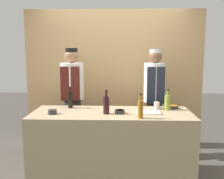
% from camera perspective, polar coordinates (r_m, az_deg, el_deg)
% --- Properties ---
extents(ground_plane, '(14.00, 14.00, 0.00)m').
position_cam_1_polar(ground_plane, '(3.79, -0.08, -18.24)').
color(ground_plane, '#4C4742').
extents(cabinet_wall, '(3.09, 0.18, 2.40)m').
position_cam_1_polar(cabinet_wall, '(4.68, 0.43, 2.34)').
color(cabinet_wall, tan).
rests_on(cabinet_wall, ground_plane).
extents(counter, '(2.11, 0.79, 0.90)m').
position_cam_1_polar(counter, '(3.61, -0.08, -11.89)').
color(counter, tan).
rests_on(counter, ground_plane).
extents(sauce_bowl_green, '(0.11, 0.11, 0.06)m').
position_cam_1_polar(sauce_bowl_green, '(3.46, -12.86, -4.70)').
color(sauce_bowl_green, '#2D2D2D').
rests_on(sauce_bowl_green, counter).
extents(sauce_bowl_orange, '(0.13, 0.13, 0.04)m').
position_cam_1_polar(sauce_bowl_orange, '(3.79, 13.27, -3.68)').
color(sauce_bowl_orange, '#2D2D2D').
rests_on(sauce_bowl_orange, counter).
extents(sauce_bowl_red, '(0.13, 0.13, 0.05)m').
position_cam_1_polar(sauce_bowl_red, '(3.41, 1.71, -4.80)').
color(sauce_bowl_red, '#2D2D2D').
rests_on(sauce_bowl_red, counter).
extents(cutting_board, '(0.30, 0.20, 0.02)m').
position_cam_1_polar(cutting_board, '(3.45, 7.95, -4.96)').
color(cutting_board, white).
rests_on(cutting_board, counter).
extents(bottle_wine, '(0.08, 0.08, 0.31)m').
position_cam_1_polar(bottle_wine, '(3.36, -1.26, -3.29)').
color(bottle_wine, black).
rests_on(bottle_wine, counter).
extents(bottle_amber, '(0.07, 0.07, 0.30)m').
position_cam_1_polar(bottle_amber, '(3.16, 6.21, -4.17)').
color(bottle_amber, '#9E661E').
rests_on(bottle_amber, counter).
extents(bottle_soy, '(0.07, 0.07, 0.31)m').
position_cam_1_polar(bottle_soy, '(3.76, -9.06, -2.17)').
color(bottle_soy, black).
rests_on(bottle_soy, counter).
extents(bottle_oil, '(0.08, 0.08, 0.28)m').
position_cam_1_polar(bottle_oil, '(3.66, 11.99, -2.67)').
color(bottle_oil, olive).
rests_on(bottle_oil, counter).
extents(cup_blue, '(0.08, 0.08, 0.08)m').
position_cam_1_polar(cup_blue, '(3.78, 9.80, -3.37)').
color(cup_blue, '#386093').
rests_on(cup_blue, counter).
extents(cup_cream, '(0.07, 0.07, 0.10)m').
position_cam_1_polar(cup_cream, '(3.68, 9.68, -3.49)').
color(cup_cream, silver).
rests_on(cup_cream, counter).
extents(chef_left, '(0.37, 0.37, 1.74)m').
position_cam_1_polar(chef_left, '(4.27, -8.59, -1.83)').
color(chef_left, '#28282D').
rests_on(chef_left, ground_plane).
extents(chef_right, '(0.34, 0.34, 1.72)m').
position_cam_1_polar(chef_right, '(4.24, 9.18, -1.97)').
color(chef_right, '#28282D').
rests_on(chef_right, ground_plane).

